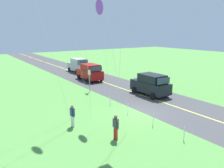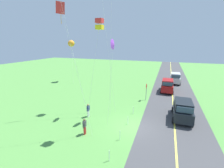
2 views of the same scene
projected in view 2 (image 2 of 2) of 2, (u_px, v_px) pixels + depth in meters
ground_plane at (134, 127)px, 16.02m from camera, size 120.00×120.00×0.10m
asphalt_road at (175, 134)px, 14.70m from camera, size 120.00×7.00×0.00m
road_centre_stripe at (175, 134)px, 14.70m from camera, size 120.00×0.16×0.00m
car_suv_foreground at (183, 109)px, 17.38m from camera, size 4.40×2.12×2.24m
car_parked_east_near at (167, 85)px, 27.14m from camera, size 4.40×2.12×2.24m
car_parked_east_far at (175, 78)px, 32.79m from camera, size 4.40×2.12×2.24m
stop_sign at (146, 89)px, 23.00m from camera, size 0.76×0.08×2.56m
person_adult_near at (85, 126)px, 14.49m from camera, size 0.58×0.22×1.60m
person_adult_companion at (88, 110)px, 17.94m from camera, size 0.58×0.22×1.60m
kite_red_low at (99, 24)px, 12.60m from camera, size 1.26×1.60×10.34m
kite_blue_mid at (61, 10)px, 16.16m from camera, size 0.70×3.25×12.61m
kite_green_far at (113, 45)px, 15.79m from camera, size 2.30×0.28×8.83m
kite_orange_near at (71, 43)px, 33.26m from camera, size 3.65×2.26×8.98m
fence_post_0 at (109, 156)px, 11.25m from camera, size 0.05×0.05×0.90m
fence_post_1 at (120, 135)px, 13.72m from camera, size 0.05×0.05×0.90m
fence_post_2 at (128, 120)px, 16.36m from camera, size 0.05×0.05×0.90m
fence_post_3 at (133, 110)px, 18.80m from camera, size 0.05×0.05×0.90m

